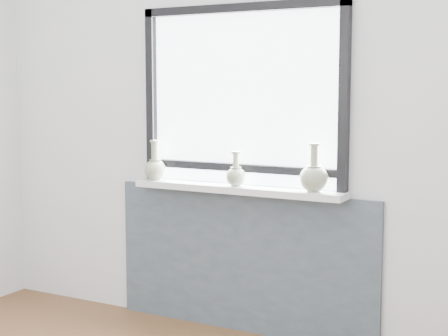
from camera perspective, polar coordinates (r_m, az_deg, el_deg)
The scene contains 7 objects.
back_wall at distance 4.06m, azimuth 1.74°, elevation 4.30°, with size 3.60×0.02×2.60m, color silver.
apron_panel at distance 4.17m, azimuth 1.51°, elevation -7.75°, with size 1.70×0.03×0.86m, color #4B5764.
windowsill at distance 4.01m, azimuth 1.08°, elevation -1.75°, with size 1.32×0.18×0.04m, color silver.
window at distance 4.03m, azimuth 1.51°, elevation 6.29°, with size 1.30×0.06×1.05m.
vase_a at distance 4.27m, azimuth -5.74°, elevation 0.06°, with size 0.14×0.14×0.25m.
vase_b at distance 3.98m, azimuth 1.01°, elevation -0.56°, with size 0.12×0.12×0.20m.
vase_c at distance 3.79m, azimuth 7.48°, elevation -0.71°, with size 0.16×0.16×0.27m.
Camera 1 is at (1.81, -1.83, 1.47)m, focal length 55.00 mm.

